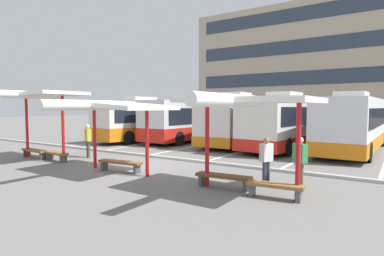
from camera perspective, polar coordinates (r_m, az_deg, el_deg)
The scene contains 24 objects.
ground_plane at distance 14.56m, azimuth -9.43°, elevation -6.77°, with size 160.00×160.00×0.00m, color slate.
terminal_building at distance 50.38m, azimuth 22.63°, elevation 10.20°, with size 36.33×10.32×19.81m.
coach_bus_0 at distance 25.90m, azimuth -7.16°, elevation 1.35°, with size 3.52×10.31×3.45m.
coach_bus_1 at distance 25.50m, azimuth 0.96°, elevation 1.38°, with size 3.04×11.22×3.49m.
coach_bus_2 at distance 23.16m, azimuth 9.12°, elevation 1.41°, with size 3.12×10.47×3.65m.
coach_bus_3 at distance 21.73m, azimuth 17.56°, elevation 1.00°, with size 3.37×11.06×3.58m.
coach_bus_4 at distance 21.29m, azimuth 27.18°, elevation 0.58°, with size 2.92×11.10×3.50m.
lane_stripe_0 at distance 27.91m, azimuth -9.43°, elevation -1.73°, with size 0.16×14.00×0.01m, color white.
lane_stripe_1 at distance 25.55m, azimuth -3.39°, elevation -2.19°, with size 0.16×14.00×0.01m, color white.
lane_stripe_2 at distance 23.53m, azimuth 3.79°, elevation -2.70°, with size 0.16×14.00×0.01m, color white.
lane_stripe_3 at distance 21.94m, azimuth 12.16°, elevation -3.24°, with size 0.16×14.00×0.01m, color white.
lane_stripe_4 at distance 20.89m, azimuth 21.61°, elevation -3.77°, with size 0.16×14.00×0.01m, color white.
waiting_shelter_0 at distance 17.41m, azimuth -25.95°, elevation 5.13°, with size 4.16×4.47×3.42m.
bench_0 at distance 18.45m, azimuth -26.44°, elevation -3.81°, with size 1.97×0.52×0.45m.
bench_1 at distance 16.95m, azimuth -23.23°, elevation -4.38°, with size 1.73×0.62×0.45m.
waiting_shelter_1 at distance 12.97m, azimuth -13.94°, elevation 3.81°, with size 4.01×4.83×2.97m.
bench_2 at distance 13.38m, azimuth -12.81°, elevation -6.25°, with size 2.03×0.66×0.45m.
waiting_shelter_2 at distance 9.57m, azimuth 9.64°, elevation 4.55°, with size 3.98×4.60×3.01m.
bench_3 at distance 10.51m, azimuth 5.67°, elevation -8.93°, with size 1.89×0.58×0.45m.
bench_4 at distance 9.60m, azimuth 14.67°, elevation -10.30°, with size 1.66×0.60×0.45m.
platform_kerb at distance 16.24m, azimuth -3.96°, elevation -5.41°, with size 44.00×0.24×0.12m, color #ADADA8.
waiting_passenger_0 at distance 17.51m, azimuth -18.20°, elevation -1.74°, with size 0.55×0.40×1.76m.
waiting_passenger_1 at distance 11.10m, azimuth 13.22°, elevation -5.19°, with size 0.37×0.52×1.63m.
waiting_passenger_2 at distance 11.03m, azimuth 18.81°, elevation -5.17°, with size 0.53×0.45×1.68m.
Camera 1 is at (9.80, -10.44, 2.65)m, focal length 29.65 mm.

